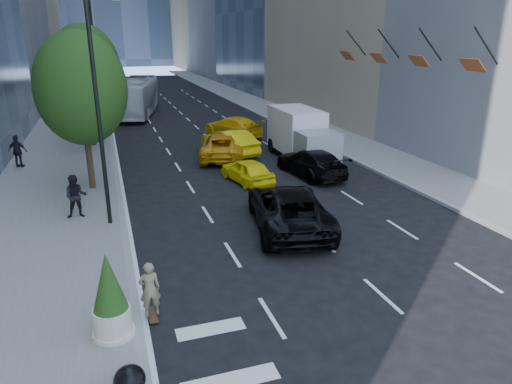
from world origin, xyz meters
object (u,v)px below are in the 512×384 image
object	(u,v)px
black_sedan_mercedes	(311,162)
planter_shrub	(110,297)
skateboarder	(150,293)
box_truck	(301,135)
city_bus	(136,97)
black_sedan_lincoln	(289,208)

from	to	relation	value
black_sedan_mercedes	planter_shrub	world-z (taller)	planter_shrub
skateboarder	black_sedan_mercedes	size ratio (longest dim) A/B	0.31
black_sedan_mercedes	planter_shrub	size ratio (longest dim) A/B	2.25
black_sedan_mercedes	box_truck	xyz separation A→B (m)	(0.80, 3.20, 0.82)
black_sedan_mercedes	skateboarder	bearing A→B (deg)	41.45
city_bus	planter_shrub	distance (m)	36.10
skateboarder	box_truck	world-z (taller)	box_truck
box_truck	planter_shrub	bearing A→B (deg)	-127.38
black_sedan_mercedes	black_sedan_lincoln	bearing A→B (deg)	51.54
black_sedan_lincoln	box_truck	distance (m)	10.69
skateboarder	city_bus	size ratio (longest dim) A/B	0.12
skateboarder	black_sedan_lincoln	world-z (taller)	black_sedan_lincoln
city_bus	box_truck	size ratio (longest dim) A/B	1.96
box_truck	black_sedan_mercedes	bearing A→B (deg)	-103.46
skateboarder	black_sedan_lincoln	bearing A→B (deg)	-145.53
black_sedan_lincoln	planter_shrub	size ratio (longest dim) A/B	2.64
box_truck	skateboarder	bearing A→B (deg)	-126.12
black_sedan_lincoln	black_sedan_mercedes	size ratio (longest dim) A/B	1.17
black_sedan_mercedes	box_truck	distance (m)	3.40
skateboarder	black_sedan_mercedes	world-z (taller)	skateboarder
black_sedan_lincoln	planter_shrub	distance (m)	8.69
skateboarder	planter_shrub	bearing A→B (deg)	29.14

